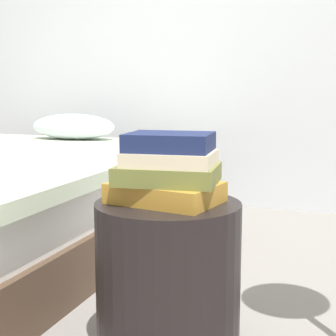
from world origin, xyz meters
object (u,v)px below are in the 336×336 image
book_navy (170,142)px  book_cream (170,158)px  book_ochre (166,192)px  book_olive (167,174)px  side_table (168,280)px

book_navy → book_cream: bearing=-72.4°
book_cream → book_ochre: bearing=137.3°
book_ochre → book_olive: bearing=-37.3°
book_ochre → book_olive: 0.05m
book_cream → book_olive: bearing=149.1°
side_table → book_ochre: (-0.01, 0.00, 0.25)m
side_table → book_cream: book_cream is taller
book_olive → book_cream: (0.01, -0.00, 0.04)m
side_table → book_ochre: bearing=153.7°
side_table → book_olive: size_ratio=1.66×
book_navy → book_olive: bearing=-155.6°
side_table → book_ochre: book_ochre is taller
book_olive → book_cream: size_ratio=1.13×
side_table → book_navy: size_ratio=1.98×
side_table → book_navy: (0.01, -0.00, 0.40)m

